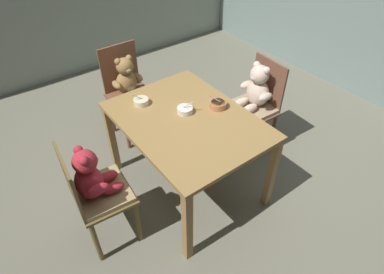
{
  "coord_description": "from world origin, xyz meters",
  "views": [
    {
      "loc": [
        1.58,
        -1.14,
        2.23
      ],
      "look_at": [
        0.0,
        0.05,
        0.53
      ],
      "focal_mm": 30.38,
      "sensor_mm": 36.0,
      "label": 1
    }
  ],
  "objects_px": {
    "teddy_chair_near_left": "(127,84)",
    "teddy_chair_far_center": "(255,96)",
    "teddy_chair_near_front": "(94,184)",
    "porridge_bowl_cream_near_left": "(141,101)",
    "dining_table": "(187,128)",
    "porridge_bowl_white_center": "(185,110)",
    "porridge_bowl_terracotta_far_center": "(218,104)"
  },
  "relations": [
    {
      "from": "teddy_chair_near_left",
      "to": "porridge_bowl_terracotta_far_center",
      "type": "xyz_separation_m",
      "value": [
        0.99,
        0.29,
        0.18
      ]
    },
    {
      "from": "porridge_bowl_terracotta_far_center",
      "to": "dining_table",
      "type": "bearing_deg",
      "value": -94.73
    },
    {
      "from": "teddy_chair_far_center",
      "to": "porridge_bowl_cream_near_left",
      "type": "relative_size",
      "value": 7.11
    },
    {
      "from": "teddy_chair_near_front",
      "to": "teddy_chair_near_left",
      "type": "distance_m",
      "value": 1.28
    },
    {
      "from": "porridge_bowl_terracotta_far_center",
      "to": "porridge_bowl_cream_near_left",
      "type": "height_order",
      "value": "porridge_bowl_terracotta_far_center"
    },
    {
      "from": "dining_table",
      "to": "porridge_bowl_terracotta_far_center",
      "type": "height_order",
      "value": "porridge_bowl_terracotta_far_center"
    },
    {
      "from": "porridge_bowl_terracotta_far_center",
      "to": "teddy_chair_near_left",
      "type": "bearing_deg",
      "value": -163.39
    },
    {
      "from": "teddy_chair_far_center",
      "to": "porridge_bowl_cream_near_left",
      "type": "bearing_deg",
      "value": -15.67
    },
    {
      "from": "porridge_bowl_white_center",
      "to": "porridge_bowl_cream_near_left",
      "type": "bearing_deg",
      "value": -144.75
    },
    {
      "from": "teddy_chair_near_left",
      "to": "porridge_bowl_terracotta_far_center",
      "type": "bearing_deg",
      "value": 16.65
    },
    {
      "from": "teddy_chair_near_front",
      "to": "dining_table",
      "type": "bearing_deg",
      "value": 8.25
    },
    {
      "from": "dining_table",
      "to": "porridge_bowl_terracotta_far_center",
      "type": "relative_size",
      "value": 8.79
    },
    {
      "from": "teddy_chair_far_center",
      "to": "porridge_bowl_white_center",
      "type": "bearing_deg",
      "value": 0.81
    },
    {
      "from": "porridge_bowl_cream_near_left",
      "to": "porridge_bowl_white_center",
      "type": "xyz_separation_m",
      "value": [
        0.3,
        0.21,
        -0.0
      ]
    },
    {
      "from": "teddy_chair_near_left",
      "to": "teddy_chair_far_center",
      "type": "distance_m",
      "value": 1.22
    },
    {
      "from": "teddy_chair_near_front",
      "to": "porridge_bowl_cream_near_left",
      "type": "distance_m",
      "value": 0.78
    },
    {
      "from": "teddy_chair_near_front",
      "to": "porridge_bowl_terracotta_far_center",
      "type": "xyz_separation_m",
      "value": [
        -0.02,
        1.09,
        0.18
      ]
    },
    {
      "from": "dining_table",
      "to": "teddy_chair_far_center",
      "type": "distance_m",
      "value": 0.81
    },
    {
      "from": "teddy_chair_far_center",
      "to": "porridge_bowl_white_center",
      "type": "height_order",
      "value": "teddy_chair_far_center"
    },
    {
      "from": "teddy_chair_far_center",
      "to": "porridge_bowl_cream_near_left",
      "type": "xyz_separation_m",
      "value": [
        -0.33,
        -0.98,
        0.17
      ]
    },
    {
      "from": "teddy_chair_far_center",
      "to": "porridge_bowl_terracotta_far_center",
      "type": "height_order",
      "value": "teddy_chair_far_center"
    },
    {
      "from": "teddy_chair_far_center",
      "to": "teddy_chair_near_front",
      "type": "bearing_deg",
      "value": 6.16
    },
    {
      "from": "dining_table",
      "to": "porridge_bowl_white_center",
      "type": "bearing_deg",
      "value": 153.04
    },
    {
      "from": "teddy_chair_near_left",
      "to": "teddy_chair_far_center",
      "type": "xyz_separation_m",
      "value": [
        0.92,
        0.81,
        0.01
      ]
    },
    {
      "from": "dining_table",
      "to": "porridge_bowl_white_center",
      "type": "distance_m",
      "value": 0.14
    },
    {
      "from": "dining_table",
      "to": "porridge_bowl_terracotta_far_center",
      "type": "distance_m",
      "value": 0.31
    },
    {
      "from": "teddy_chair_near_left",
      "to": "porridge_bowl_cream_near_left",
      "type": "relative_size",
      "value": 7.26
    },
    {
      "from": "teddy_chair_near_left",
      "to": "porridge_bowl_cream_near_left",
      "type": "height_order",
      "value": "teddy_chair_near_left"
    },
    {
      "from": "porridge_bowl_terracotta_far_center",
      "to": "porridge_bowl_white_center",
      "type": "height_order",
      "value": "porridge_bowl_terracotta_far_center"
    },
    {
      "from": "teddy_chair_near_front",
      "to": "teddy_chair_near_left",
      "type": "relative_size",
      "value": 0.96
    },
    {
      "from": "porridge_bowl_terracotta_far_center",
      "to": "porridge_bowl_cream_near_left",
      "type": "relative_size",
      "value": 1.07
    },
    {
      "from": "porridge_bowl_terracotta_far_center",
      "to": "porridge_bowl_white_center",
      "type": "xyz_separation_m",
      "value": [
        -0.1,
        -0.25,
        -0.0
      ]
    }
  ]
}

